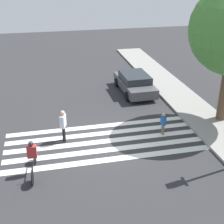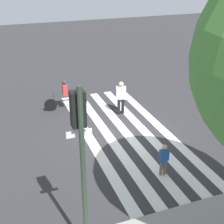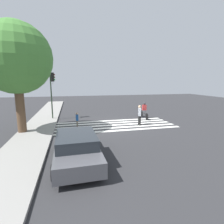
{
  "view_description": "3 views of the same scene",
  "coord_description": "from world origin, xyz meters",
  "px_view_note": "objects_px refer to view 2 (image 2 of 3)",
  "views": [
    {
      "loc": [
        13.67,
        -2.62,
        8.32
      ],
      "look_at": [
        -0.69,
        0.59,
        1.31
      ],
      "focal_mm": 50.0,
      "sensor_mm": 36.0,
      "label": 1
    },
    {
      "loc": [
        4.9,
        11.26,
        6.99
      ],
      "look_at": [
        0.78,
        0.2,
        1.3
      ],
      "focal_mm": 50.0,
      "sensor_mm": 36.0,
      "label": 2
    },
    {
      "loc": [
        -14.16,
        3.66,
        3.78
      ],
      "look_at": [
        -0.1,
        0.33,
        1.17
      ],
      "focal_mm": 28.0,
      "sensor_mm": 36.0,
      "label": 3
    }
  ],
  "objects_px": {
    "traffic_light": "(81,143)",
    "pedestrian_adult_yellow_jacket": "(121,96)",
    "pedestrian_child_with_backpack": "(164,158)",
    "cyclist_near_curb": "(65,94)"
  },
  "relations": [
    {
      "from": "pedestrian_child_with_backpack",
      "to": "cyclist_near_curb",
      "type": "bearing_deg",
      "value": -80.82
    },
    {
      "from": "traffic_light",
      "to": "cyclist_near_curb",
      "type": "distance_m",
      "value": 9.29
    },
    {
      "from": "traffic_light",
      "to": "cyclist_near_curb",
      "type": "xyz_separation_m",
      "value": [
        -1.48,
        -8.84,
        -2.44
      ]
    },
    {
      "from": "traffic_light",
      "to": "cyclist_near_curb",
      "type": "relative_size",
      "value": 2.11
    },
    {
      "from": "traffic_light",
      "to": "pedestrian_child_with_backpack",
      "type": "height_order",
      "value": "traffic_light"
    },
    {
      "from": "traffic_light",
      "to": "pedestrian_child_with_backpack",
      "type": "bearing_deg",
      "value": -149.04
    },
    {
      "from": "cyclist_near_curb",
      "to": "pedestrian_child_with_backpack",
      "type": "bearing_deg",
      "value": 110.94
    },
    {
      "from": "traffic_light",
      "to": "pedestrian_adult_yellow_jacket",
      "type": "distance_m",
      "value": 8.65
    },
    {
      "from": "pedestrian_child_with_backpack",
      "to": "pedestrian_adult_yellow_jacket",
      "type": "bearing_deg",
      "value": -102.63
    },
    {
      "from": "traffic_light",
      "to": "pedestrian_adult_yellow_jacket",
      "type": "xyz_separation_m",
      "value": [
        -3.97,
        -7.33,
        -2.33
      ]
    }
  ]
}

